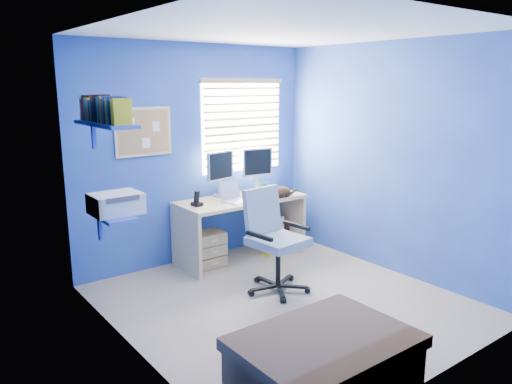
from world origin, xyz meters
TOP-DOWN VIEW (x-y plane):
  - floor at (0.00, 0.00)m, footprint 3.00×3.20m
  - ceiling at (0.00, 0.00)m, footprint 3.00×3.20m
  - wall_back at (0.00, 1.60)m, footprint 3.00×0.01m
  - wall_front at (0.00, -1.60)m, footprint 3.00×0.01m
  - wall_left at (-1.50, 0.00)m, footprint 0.01×3.20m
  - wall_right at (1.50, 0.00)m, footprint 0.01×3.20m
  - desk at (0.38, 1.26)m, footprint 1.52×0.65m
  - laptop at (0.26, 1.14)m, footprint 0.39×0.35m
  - monitor_left at (0.25, 1.49)m, footprint 0.42×0.20m
  - monitor_right at (0.76, 1.45)m, footprint 0.41×0.18m
  - phone at (-0.22, 1.24)m, footprint 0.10×0.12m
  - mug at (0.88, 1.44)m, footprint 0.10×0.09m
  - cd_spindle at (0.91, 1.50)m, footprint 0.13×0.13m
  - cat at (0.76, 1.02)m, footprint 0.38×0.23m
  - tower_pc at (0.83, 1.34)m, footprint 0.24×0.46m
  - drawer_boxes at (-0.06, 1.27)m, footprint 0.35×0.28m
  - yellow_book at (0.69, 1.14)m, footprint 0.03×0.17m
  - backpack at (1.14, 1.30)m, footprint 0.36×0.32m
  - bed_corner at (-0.84, -1.37)m, footprint 1.06×0.75m
  - office_chair at (0.12, 0.30)m, footprint 0.66×0.66m
  - window_blinds at (0.65, 1.57)m, footprint 1.15×0.05m
  - corkboard at (-0.65, 1.58)m, footprint 0.64×0.02m
  - wall_shelves at (-1.35, 0.75)m, footprint 0.42×0.90m

SIDE VIEW (x-z plane):
  - floor at x=0.00m, z-range 0.00..0.00m
  - yellow_book at x=0.69m, z-range 0.00..0.24m
  - backpack at x=1.14m, z-range 0.00..0.35m
  - drawer_boxes at x=-0.06m, z-range 0.00..0.41m
  - tower_pc at x=0.83m, z-range 0.00..0.45m
  - bed_corner at x=-0.84m, z-range 0.00..0.51m
  - desk at x=0.38m, z-range 0.00..0.74m
  - office_chair at x=0.12m, z-range -0.13..0.90m
  - cd_spindle at x=0.91m, z-range 0.74..0.81m
  - mug at x=0.88m, z-range 0.74..0.84m
  - cat at x=0.76m, z-range 0.74..0.87m
  - phone at x=-0.22m, z-range 0.74..0.91m
  - laptop at x=0.26m, z-range 0.74..0.96m
  - monitor_left at x=0.25m, z-range 0.74..1.28m
  - monitor_right at x=0.76m, z-range 0.74..1.28m
  - wall_back at x=0.00m, z-range 0.00..2.50m
  - wall_front at x=0.00m, z-range 0.00..2.50m
  - wall_left at x=-1.50m, z-range 0.00..2.50m
  - wall_right at x=1.50m, z-range 0.00..2.50m
  - wall_shelves at x=-1.35m, z-range 0.91..1.96m
  - corkboard at x=-0.65m, z-range 1.29..1.81m
  - window_blinds at x=0.65m, z-range 1.00..2.10m
  - ceiling at x=0.00m, z-range 2.50..2.50m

